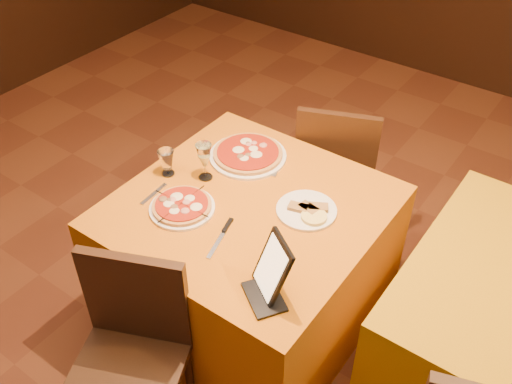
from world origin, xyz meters
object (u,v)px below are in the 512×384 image
Objects in this scene: pizza_near at (182,207)px; chair_main_far at (337,165)px; wine_glass at (205,161)px; pizza_far at (248,155)px; tablet at (272,267)px; main_table at (250,263)px; water_glass at (167,163)px; chair_main_near at (126,375)px.

chair_main_far is at bearing 78.00° from pizza_near.
chair_main_far is 0.93m from wine_glass.
tablet is (0.57, -0.62, 0.10)m from pizza_far.
water_glass reaches higher than main_table.
pizza_near is 0.48m from pizza_far.
pizza_near is (-0.22, 0.61, 0.31)m from chair_main_near.
chair_main_far is 7.00× the size of water_glass.
chair_main_near is at bearing -90.00° from main_table.
chair_main_far is 3.73× the size of tablet.
pizza_near is 0.25m from wine_glass.
chair_main_near is 1.64m from chair_main_far.
tablet is (0.63, -0.38, 0.03)m from wine_glass.
wine_glass is at bearing 104.42° from pizza_near.
wine_glass reaches higher than chair_main_far.
pizza_near is 1.17× the size of tablet.
main_table is 0.62m from water_glass.
wine_glass reaches higher than main_table.
wine_glass is 0.73m from tablet.
main_table is 2.93× the size of pizza_far.
wine_glass is 0.18m from water_glass.
pizza_near is 0.76× the size of pizza_far.
water_glass is at bearing 41.69° from chair_main_far.
main_table is at bearing 66.61° from chair_main_near.
chair_main_far reaches higher than pizza_near.
chair_main_near reaches higher than pizza_far.
chair_main_far is (0.00, 0.83, 0.08)m from main_table.
water_glass is (-0.44, -0.05, 0.44)m from main_table.
pizza_near is 1.51× the size of wine_glass.
pizza_near is at bearing -75.58° from wine_glass.
chair_main_near is 0.95m from water_glass.
main_table is at bearing 169.81° from tablet.
water_glass is at bearing -153.32° from wine_glass.
wine_glass is at bearing 49.03° from chair_main_far.
wine_glass reaches higher than chair_main_near.
wine_glass is (-0.06, -0.24, 0.08)m from pizza_far.
wine_glass is at bearing 84.85° from chair_main_near.
main_table is 3.84× the size of pizza_near.
pizza_near is at bearing -34.36° from water_glass.
tablet reaches higher than wine_glass.
pizza_far is at bearing 89.50° from pizza_near.
chair_main_near is 0.72m from tablet.
chair_main_near is 4.79× the size of wine_glass.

